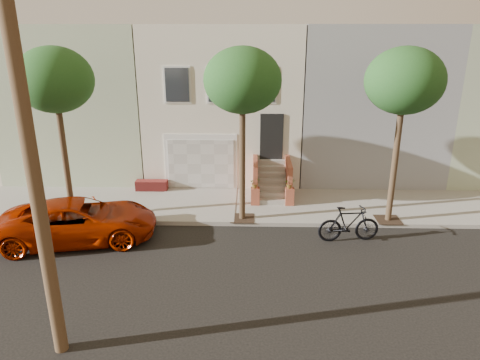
{
  "coord_description": "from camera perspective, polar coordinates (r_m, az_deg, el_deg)",
  "views": [
    {
      "loc": [
        1.3,
        -11.29,
        6.94
      ],
      "look_at": [
        0.94,
        3.0,
        2.0
      ],
      "focal_mm": 32.66,
      "sensor_mm": 36.0,
      "label": 1
    }
  ],
  "objects": [
    {
      "name": "pickup_truck",
      "position": [
        16.03,
        -20.3,
        -5.02
      ],
      "size": [
        5.6,
        3.41,
        1.45
      ],
      "primitive_type": "imported",
      "rotation": [
        0.0,
        0.0,
        1.77
      ],
      "color": "#961C00",
      "rests_on": "ground"
    },
    {
      "name": "tree_left",
      "position": [
        16.73,
        -23.06,
        11.81
      ],
      "size": [
        2.7,
        2.57,
        6.3
      ],
      "color": "#2D2116",
      "rests_on": "sidewalk"
    },
    {
      "name": "motorcycle",
      "position": [
        15.47,
        14.03,
        -5.59
      ],
      "size": [
        2.18,
        0.83,
        1.28
      ],
      "primitive_type": "imported",
      "rotation": [
        0.0,
        0.0,
        1.68
      ],
      "color": "black",
      "rests_on": "ground"
    },
    {
      "name": "ground",
      "position": [
        13.32,
        -4.47,
        -12.41
      ],
      "size": [
        90.0,
        90.0,
        0.0
      ],
      "primitive_type": "plane",
      "color": "black",
      "rests_on": "ground"
    },
    {
      "name": "house_row",
      "position": [
        22.76,
        -1.87,
        10.73
      ],
      "size": [
        33.1,
        11.7,
        7.0
      ],
      "color": "beige",
      "rests_on": "sidewalk"
    },
    {
      "name": "tree_mid",
      "position": [
        15.29,
        0.33,
        12.74
      ],
      "size": [
        2.7,
        2.57,
        6.3
      ],
      "color": "#2D2116",
      "rests_on": "sidewalk"
    },
    {
      "name": "sidewalk",
      "position": [
        18.05,
        -2.79,
        -3.32
      ],
      "size": [
        40.0,
        3.7,
        0.15
      ],
      "primitive_type": "cube",
      "color": "gray",
      "rests_on": "ground"
    },
    {
      "name": "tree_right",
      "position": [
        16.15,
        20.69,
        11.88
      ],
      "size": [
        2.7,
        2.57,
        6.3
      ],
      "color": "#2D2116",
      "rests_on": "sidewalk"
    }
  ]
}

